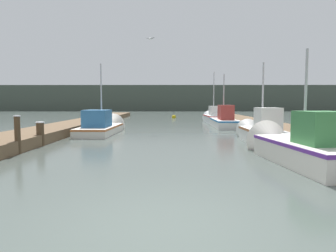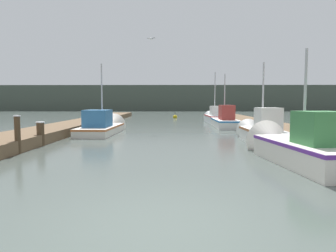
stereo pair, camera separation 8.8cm
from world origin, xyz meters
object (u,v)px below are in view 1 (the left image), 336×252
object	(u,v)px
fishing_boat_0	(299,146)
fishing_boat_2	(103,126)
mooring_piling_0	(18,135)
mooring_piling_1	(40,134)
fishing_boat_1	(261,132)
fishing_boat_3	(223,120)
fishing_boat_4	(213,117)
channel_buoy	(174,117)
mooring_piling_2	(89,122)
seagull_lead	(150,39)

from	to	relation	value
fishing_boat_0	fishing_boat_2	world-z (taller)	fishing_boat_2
mooring_piling_0	mooring_piling_1	size ratio (longest dim) A/B	1.35
fishing_boat_1	mooring_piling_0	world-z (taller)	fishing_boat_1
fishing_boat_0	fishing_boat_3	world-z (taller)	fishing_boat_3
fishing_boat_2	fishing_boat_1	bearing A→B (deg)	-25.90
fishing_boat_4	mooring_piling_1	bearing A→B (deg)	-123.23
fishing_boat_3	mooring_piling_0	size ratio (longest dim) A/B	4.38
fishing_boat_2	fishing_boat_4	distance (m)	12.37
fishing_boat_4	channel_buoy	bearing A→B (deg)	114.70
fishing_boat_2	mooring_piling_0	world-z (taller)	fishing_boat_2
fishing_boat_1	mooring_piling_2	xyz separation A→B (m)	(-9.52, 5.93, 0.05)
fishing_boat_0	mooring_piling_0	size ratio (longest dim) A/B	3.80
mooring_piling_0	channel_buoy	world-z (taller)	mooring_piling_0
mooring_piling_1	fishing_boat_3	bearing A→B (deg)	47.44
channel_buoy	seagull_lead	size ratio (longest dim) A/B	1.79
fishing_boat_1	fishing_boat_3	distance (m)	9.06
fishing_boat_3	mooring_piling_0	xyz separation A→B (m)	(-9.44, -12.30, 0.23)
fishing_boat_4	mooring_piling_2	distance (m)	12.11
mooring_piling_2	seagull_lead	distance (m)	6.82
fishing_boat_0	seagull_lead	size ratio (longest dim) A/B	9.46
mooring_piling_2	mooring_piling_0	bearing A→B (deg)	-90.44
mooring_piling_0	mooring_piling_1	bearing A→B (deg)	91.41
fishing_boat_1	mooring_piling_1	distance (m)	9.72
fishing_boat_4	seagull_lead	distance (m)	10.63
fishing_boat_0	seagull_lead	bearing A→B (deg)	110.32
channel_buoy	fishing_boat_1	bearing A→B (deg)	-79.98
fishing_boat_1	seagull_lead	distance (m)	9.95
fishing_boat_4	fishing_boat_1	bearing A→B (deg)	-90.09
fishing_boat_0	channel_buoy	bearing A→B (deg)	92.07
fishing_boat_4	seagull_lead	world-z (taller)	seagull_lead
mooring_piling_2	fishing_boat_0	bearing A→B (deg)	-48.25
fishing_boat_0	fishing_boat_1	distance (m)	4.52
fishing_boat_3	fishing_boat_4	bearing A→B (deg)	91.37
mooring_piling_1	mooring_piling_2	world-z (taller)	mooring_piling_2
fishing_boat_3	mooring_piling_1	distance (m)	14.02
channel_buoy	fishing_boat_3	bearing A→B (deg)	-73.40
mooring_piling_1	fishing_boat_2	bearing A→B (deg)	75.57
fishing_boat_4	mooring_piling_0	bearing A→B (deg)	-119.99
channel_buoy	seagull_lead	xyz separation A→B (m)	(-1.75, -14.76, 5.85)
fishing_boat_0	channel_buoy	size ratio (longest dim) A/B	5.30
fishing_boat_2	mooring_piling_0	size ratio (longest dim) A/B	4.34
fishing_boat_2	seagull_lead	size ratio (longest dim) A/B	10.82
channel_buoy	mooring_piling_2	bearing A→B (deg)	-111.10
mooring_piling_1	channel_buoy	size ratio (longest dim) A/B	1.03
fishing_boat_3	channel_buoy	world-z (taller)	fishing_boat_3
fishing_boat_0	mooring_piling_2	xyz separation A→B (m)	(-9.32, 10.45, 0.04)
fishing_boat_4	seagull_lead	size ratio (longest dim) A/B	9.94
fishing_boat_0	fishing_boat_4	xyz separation A→B (m)	(0.00, 18.18, 0.02)
fishing_boat_2	channel_buoy	bearing A→B (deg)	76.37
fishing_boat_1	fishing_boat_4	size ratio (longest dim) A/B	0.91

